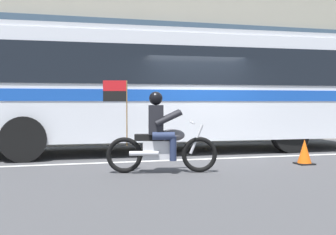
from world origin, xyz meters
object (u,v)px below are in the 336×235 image
(motorcycle_with_rider, at_px, (161,138))
(transit_bus, at_px, (164,83))
(traffic_cone, at_px, (304,153))
(fire_hydrant, at_px, (225,126))

(motorcycle_with_rider, bearing_deg, transit_bus, 74.48)
(motorcycle_with_rider, bearing_deg, traffic_cone, 4.24)
(motorcycle_with_rider, bearing_deg, fire_hydrant, 57.11)
(traffic_cone, bearing_deg, transit_bus, 127.02)
(fire_hydrant, relative_size, traffic_cone, 1.36)
(fire_hydrant, bearing_deg, transit_bus, -139.05)
(motorcycle_with_rider, xyz_separation_m, traffic_cone, (3.31, 0.25, -0.41))
(transit_bus, height_order, fire_hydrant, transit_bus)
(transit_bus, bearing_deg, fire_hydrant, 40.95)
(motorcycle_with_rider, xyz_separation_m, fire_hydrant, (3.79, 5.86, -0.15))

